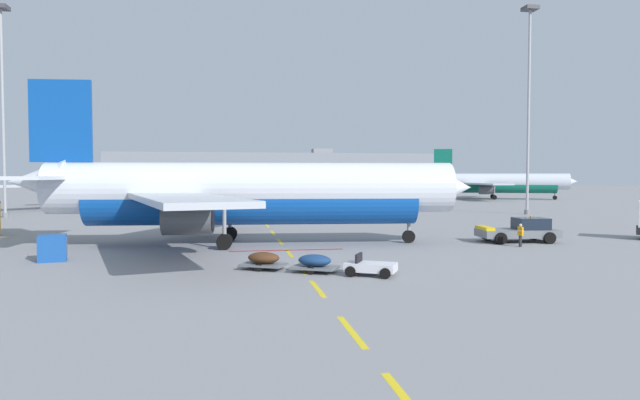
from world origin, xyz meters
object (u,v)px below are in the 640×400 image
(apron_light_mast_far, at_px, (529,87))
(pushback_tug, at_px, (520,230))
(airliner_mid_left, at_px, (101,185))
(airliner_far_center, at_px, (500,183))
(airliner_foreground, at_px, (246,192))
(baggage_train, at_px, (315,263))
(ground_crew_worker, at_px, (520,234))
(uld_cargo_container, at_px, (53,248))
(apron_light_mast_near, at_px, (2,87))

(apron_light_mast_far, bearing_deg, pushback_tug, -120.20)
(airliner_mid_left, relative_size, airliner_far_center, 1.04)
(airliner_foreground, height_order, airliner_far_center, airliner_foreground)
(airliner_mid_left, bearing_deg, apron_light_mast_far, -19.59)
(baggage_train, bearing_deg, airliner_foreground, 104.00)
(airliner_foreground, xyz_separation_m, ground_crew_worker, (19.80, -4.56, -2.98))
(ground_crew_worker, height_order, uld_cargo_container, ground_crew_worker)
(pushback_tug, relative_size, airliner_far_center, 0.20)
(baggage_train, height_order, apron_light_mast_far, apron_light_mast_far)
(apron_light_mast_far, bearing_deg, airliner_mid_left, 160.41)
(airliner_foreground, distance_m, airliner_mid_left, 52.56)
(airliner_foreground, distance_m, pushback_tug, 21.64)
(pushback_tug, relative_size, uld_cargo_container, 3.29)
(airliner_mid_left, bearing_deg, apron_light_mast_near, -117.07)
(airliner_foreground, xyz_separation_m, apron_light_mast_near, (-28.59, 32.54, 12.14))
(uld_cargo_container, xyz_separation_m, apron_light_mast_far, (50.32, 33.80, 16.13))
(uld_cargo_container, bearing_deg, apron_light_mast_far, 33.89)
(pushback_tug, height_order, apron_light_mast_near, apron_light_mast_near)
(uld_cargo_container, bearing_deg, ground_crew_worker, 3.20)
(apron_light_mast_near, distance_m, apron_light_mast_far, 67.12)
(airliner_far_center, height_order, apron_light_mast_near, apron_light_mast_near)
(airliner_far_center, xyz_separation_m, uld_cargo_container, (-69.49, -79.38, -2.79))
(airliner_foreground, bearing_deg, ground_crew_worker, -12.97)
(baggage_train, distance_m, uld_cargo_container, 16.64)
(pushback_tug, bearing_deg, apron_light_mast_far, 59.80)
(apron_light_mast_near, bearing_deg, baggage_train, -55.06)
(pushback_tug, relative_size, baggage_train, 0.75)
(airliner_far_center, relative_size, ground_crew_worker, 18.11)
(baggage_train, height_order, apron_light_mast_near, apron_light_mast_near)
(pushback_tug, bearing_deg, airliner_foreground, 175.40)
(airliner_far_center, distance_m, uld_cargo_container, 105.53)
(airliner_far_center, bearing_deg, ground_crew_worker, -115.91)
(ground_crew_worker, relative_size, uld_cargo_container, 0.90)
(airliner_mid_left, xyz_separation_m, airliner_far_center, (77.99, 24.64, -0.22))
(baggage_train, distance_m, ground_crew_worker, 18.60)
(uld_cargo_container, bearing_deg, apron_light_mast_near, 113.13)
(airliner_mid_left, distance_m, apron_light_mast_near, 21.63)
(ground_crew_worker, distance_m, uld_cargo_container, 31.83)
(baggage_train, xyz_separation_m, apron_light_mast_far, (35.09, 40.50, 16.40))
(airliner_foreground, distance_m, airliner_far_center, 92.96)
(airliner_mid_left, xyz_separation_m, uld_cargo_container, (8.50, -54.74, -3.01))
(ground_crew_worker, bearing_deg, airliner_far_center, 64.09)
(apron_light_mast_near, bearing_deg, pushback_tug, -34.45)
(airliner_foreground, height_order, uld_cargo_container, airliner_foreground)
(airliner_foreground, xyz_separation_m, uld_cargo_container, (-11.98, -6.34, -3.15))
(pushback_tug, distance_m, apron_light_mast_near, 62.44)
(airliner_foreground, bearing_deg, apron_light_mast_far, 35.62)
(airliner_foreground, height_order, apron_light_mast_near, apron_light_mast_near)
(ground_crew_worker, xyz_separation_m, apron_light_mast_near, (-48.39, 37.10, 15.12))
(uld_cargo_container, distance_m, apron_light_mast_far, 62.73)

